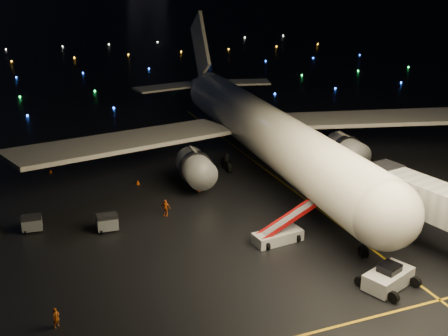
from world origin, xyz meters
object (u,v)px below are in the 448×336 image
(airliner, at_px, (255,97))
(baggage_cart_0, at_px, (107,223))
(crew_a, at_px, (56,318))
(baggage_cart_1, at_px, (32,224))
(pushback_tug, at_px, (388,276))
(crew_c, at_px, (165,208))
(belt_loader, at_px, (278,226))

(airliner, distance_m, baggage_cart_0, 26.96)
(crew_a, distance_m, baggage_cart_0, 15.88)
(crew_a, distance_m, baggage_cart_1, 17.17)
(airliner, relative_size, baggage_cart_0, 31.06)
(pushback_tug, height_order, baggage_cart_1, pushback_tug)
(airliner, distance_m, crew_c, 21.35)
(pushback_tug, height_order, baggage_cart_0, pushback_tug)
(crew_a, height_order, baggage_cart_1, baggage_cart_1)
(belt_loader, bearing_deg, airliner, 64.86)
(belt_loader, relative_size, baggage_cart_0, 3.49)
(belt_loader, xyz_separation_m, baggage_cart_1, (-21.73, 10.99, -0.90))
(pushback_tug, bearing_deg, belt_loader, 94.14)
(crew_c, xyz_separation_m, baggage_cart_1, (-13.35, 1.38, -0.11))
(baggage_cart_0, xyz_separation_m, baggage_cart_1, (-7.02, 2.63, -0.04))
(airliner, distance_m, baggage_cart_1, 31.98)
(baggage_cart_0, relative_size, baggage_cart_1, 1.05)
(belt_loader, relative_size, crew_a, 4.41)
(airliner, xyz_separation_m, pushback_tug, (-2.42, -32.18, -7.87))
(crew_a, bearing_deg, belt_loader, -16.87)
(pushback_tug, xyz_separation_m, crew_a, (-25.98, 4.31, -0.24))
(pushback_tug, relative_size, baggage_cart_0, 2.15)
(crew_c, relative_size, baggage_cart_1, 0.97)
(pushback_tug, bearing_deg, baggage_cart_1, 120.29)
(pushback_tug, relative_size, belt_loader, 0.62)
(airliner, bearing_deg, crew_a, -132.63)
(crew_c, xyz_separation_m, baggage_cart_0, (-6.32, -1.24, -0.07))
(crew_a, relative_size, baggage_cart_1, 0.83)
(airliner, xyz_separation_m, crew_c, (-15.68, -12.09, -7.98))
(pushback_tug, xyz_separation_m, belt_loader, (-4.88, 10.49, 0.68))
(pushback_tug, height_order, crew_a, pushback_tug)
(crew_a, xyz_separation_m, crew_c, (12.72, 15.78, 0.13))
(airliner, xyz_separation_m, baggage_cart_1, (-29.03, -10.71, -8.09))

